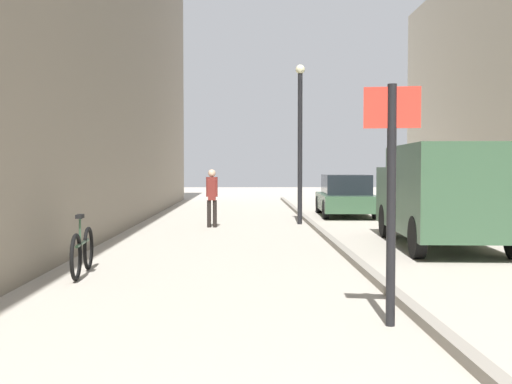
{
  "coord_description": "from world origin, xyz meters",
  "views": [
    {
      "loc": [
        -0.37,
        -1.02,
        1.72
      ],
      "look_at": [
        -0.11,
        13.87,
        1.12
      ],
      "focal_mm": 43.93,
      "sensor_mm": 36.0,
      "label": 1
    }
  ],
  "objects_px": {
    "parked_car": "(346,196)",
    "street_sign_post": "(391,183)",
    "lamp_post": "(300,133)",
    "delivery_van": "(443,192)",
    "pedestrian_main_foreground": "(212,194)",
    "bicycle_leaning": "(82,251)"
  },
  "relations": [
    {
      "from": "parked_car",
      "to": "street_sign_post",
      "type": "bearing_deg",
      "value": -95.15
    },
    {
      "from": "lamp_post",
      "to": "delivery_van",
      "type": "bearing_deg",
      "value": -64.3
    },
    {
      "from": "delivery_van",
      "to": "street_sign_post",
      "type": "xyz_separation_m",
      "value": [
        -2.67,
        -6.64,
        0.37
      ]
    },
    {
      "from": "parked_car",
      "to": "street_sign_post",
      "type": "height_order",
      "value": "street_sign_post"
    },
    {
      "from": "street_sign_post",
      "to": "parked_car",
      "type": "bearing_deg",
      "value": -87.9
    },
    {
      "from": "delivery_van",
      "to": "lamp_post",
      "type": "height_order",
      "value": "lamp_post"
    },
    {
      "from": "parked_car",
      "to": "street_sign_post",
      "type": "xyz_separation_m",
      "value": [
        -1.95,
        -15.18,
        0.83
      ]
    },
    {
      "from": "pedestrian_main_foreground",
      "to": "street_sign_post",
      "type": "distance_m",
      "value": 11.38
    },
    {
      "from": "pedestrian_main_foreground",
      "to": "street_sign_post",
      "type": "xyz_separation_m",
      "value": [
        2.51,
        -11.08,
        0.59
      ]
    },
    {
      "from": "parked_car",
      "to": "bicycle_leaning",
      "type": "height_order",
      "value": "parked_car"
    },
    {
      "from": "street_sign_post",
      "to": "delivery_van",
      "type": "bearing_deg",
      "value": -102.46
    },
    {
      "from": "parked_car",
      "to": "bicycle_leaning",
      "type": "distance_m",
      "value": 13.41
    },
    {
      "from": "bicycle_leaning",
      "to": "pedestrian_main_foreground",
      "type": "bearing_deg",
      "value": 74.01
    },
    {
      "from": "delivery_van",
      "to": "parked_car",
      "type": "bearing_deg",
      "value": 98.15
    },
    {
      "from": "delivery_van",
      "to": "bicycle_leaning",
      "type": "bearing_deg",
      "value": -150.19
    },
    {
      "from": "street_sign_post",
      "to": "bicycle_leaning",
      "type": "relative_size",
      "value": 1.47
    },
    {
      "from": "delivery_van",
      "to": "street_sign_post",
      "type": "bearing_deg",
      "value": -108.51
    },
    {
      "from": "delivery_van",
      "to": "pedestrian_main_foreground",
      "type": "bearing_deg",
      "value": 142.77
    },
    {
      "from": "parked_car",
      "to": "pedestrian_main_foreground",
      "type": "bearing_deg",
      "value": -135.27
    },
    {
      "from": "parked_car",
      "to": "bicycle_leaning",
      "type": "xyz_separation_m",
      "value": [
        -6.1,
        -11.93,
        -0.33
      ]
    },
    {
      "from": "delivery_van",
      "to": "bicycle_leaning",
      "type": "relative_size",
      "value": 3.0
    },
    {
      "from": "street_sign_post",
      "to": "lamp_post",
      "type": "distance_m",
      "value": 12.09
    }
  ]
}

